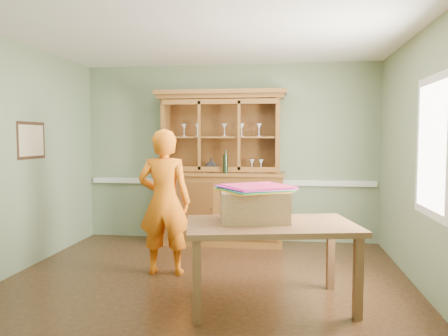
# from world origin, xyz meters

# --- Properties ---
(floor) EXTENTS (4.50, 4.50, 0.00)m
(floor) POSITION_xyz_m (0.00, 0.00, 0.00)
(floor) COLOR #4A2E17
(floor) RESTS_ON ground
(ceiling) EXTENTS (4.50, 4.50, 0.00)m
(ceiling) POSITION_xyz_m (0.00, 0.00, 2.70)
(ceiling) COLOR white
(ceiling) RESTS_ON wall_back
(wall_back) EXTENTS (4.50, 0.00, 4.50)m
(wall_back) POSITION_xyz_m (0.00, 2.00, 1.35)
(wall_back) COLOR gray
(wall_back) RESTS_ON floor
(wall_left) EXTENTS (0.00, 4.00, 4.00)m
(wall_left) POSITION_xyz_m (-2.25, 0.00, 1.35)
(wall_left) COLOR gray
(wall_left) RESTS_ON floor
(wall_right) EXTENTS (0.00, 4.00, 4.00)m
(wall_right) POSITION_xyz_m (2.25, 0.00, 1.35)
(wall_right) COLOR gray
(wall_right) RESTS_ON floor
(wall_front) EXTENTS (4.50, 0.00, 4.50)m
(wall_front) POSITION_xyz_m (0.00, -2.00, 1.35)
(wall_front) COLOR gray
(wall_front) RESTS_ON floor
(chair_rail) EXTENTS (4.41, 0.05, 0.08)m
(chair_rail) POSITION_xyz_m (0.00, 1.98, 0.90)
(chair_rail) COLOR white
(chair_rail) RESTS_ON wall_back
(framed_map) EXTENTS (0.03, 0.60, 0.46)m
(framed_map) POSITION_xyz_m (-2.23, 0.30, 1.55)
(framed_map) COLOR #372216
(framed_map) RESTS_ON wall_left
(window_panel) EXTENTS (0.03, 0.96, 1.36)m
(window_panel) POSITION_xyz_m (2.23, -0.30, 1.50)
(window_panel) COLOR white
(window_panel) RESTS_ON wall_right
(china_hutch) EXTENTS (1.94, 0.64, 2.28)m
(china_hutch) POSITION_xyz_m (-0.10, 1.74, 0.80)
(china_hutch) COLOR brown
(china_hutch) RESTS_ON floor
(dining_table) EXTENTS (1.73, 1.24, 0.78)m
(dining_table) POSITION_xyz_m (0.73, -0.61, 0.69)
(dining_table) COLOR brown
(dining_table) RESTS_ON floor
(cardboard_box) EXTENTS (0.71, 0.61, 0.29)m
(cardboard_box) POSITION_xyz_m (0.56, -0.54, 0.93)
(cardboard_box) COLOR tan
(cardboard_box) RESTS_ON dining_table
(kite_stack) EXTENTS (0.77, 0.77, 0.05)m
(kite_stack) POSITION_xyz_m (0.57, -0.54, 1.11)
(kite_stack) COLOR orange
(kite_stack) RESTS_ON cardboard_box
(person) EXTENTS (0.63, 0.43, 1.69)m
(person) POSITION_xyz_m (-0.53, 0.19, 0.84)
(person) COLOR orange
(person) RESTS_ON floor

